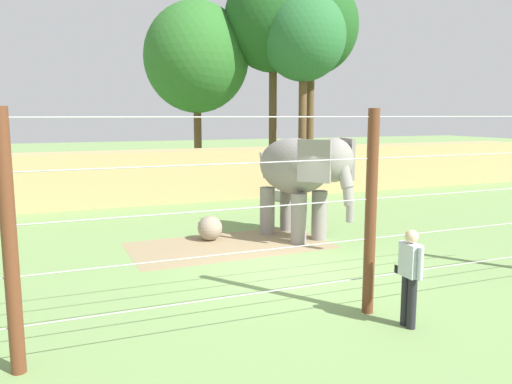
{
  "coord_description": "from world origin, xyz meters",
  "views": [
    {
      "loc": [
        -5.04,
        -10.22,
        3.54
      ],
      "look_at": [
        0.29,
        2.81,
        1.4
      ],
      "focal_mm": 35.71,
      "sensor_mm": 36.0,
      "label": 1
    }
  ],
  "objects_px": {
    "enrichment_ball": "(210,228)",
    "feed_trough": "(288,196)",
    "elephant": "(300,171)",
    "zookeeper": "(410,274)"
  },
  "relations": [
    {
      "from": "elephant",
      "to": "enrichment_ball",
      "type": "distance_m",
      "value": 3.03
    },
    {
      "from": "zookeeper",
      "to": "feed_trough",
      "type": "xyz_separation_m",
      "value": [
        3.57,
        12.05,
        -0.71
      ]
    },
    {
      "from": "enrichment_ball",
      "to": "feed_trough",
      "type": "distance_m",
      "value": 7.03
    },
    {
      "from": "enrichment_ball",
      "to": "feed_trough",
      "type": "bearing_deg",
      "value": 45.92
    },
    {
      "from": "enrichment_ball",
      "to": "feed_trough",
      "type": "height_order",
      "value": "enrichment_ball"
    },
    {
      "from": "elephant",
      "to": "enrichment_ball",
      "type": "xyz_separation_m",
      "value": [
        -2.45,
        0.77,
        -1.6
      ]
    },
    {
      "from": "elephant",
      "to": "zookeeper",
      "type": "distance_m",
      "value": 6.42
    },
    {
      "from": "elephant",
      "to": "zookeeper",
      "type": "height_order",
      "value": "elephant"
    },
    {
      "from": "zookeeper",
      "to": "enrichment_ball",
      "type": "bearing_deg",
      "value": 100.68
    },
    {
      "from": "enrichment_ball",
      "to": "zookeeper",
      "type": "distance_m",
      "value": 7.15
    }
  ]
}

